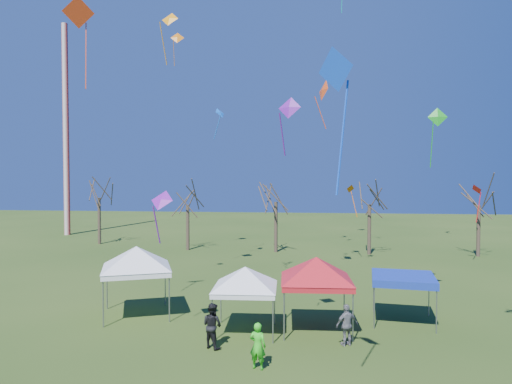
# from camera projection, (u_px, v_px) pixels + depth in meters

# --- Properties ---
(ground) EXTENTS (140.00, 140.00, 0.00)m
(ground) POSITION_uv_depth(u_px,v_px,m) (295.00, 357.00, 17.65)
(ground) COLOR #284415
(ground) RESTS_ON ground
(radio_mast) EXTENTS (0.70, 0.70, 25.00)m
(radio_mast) POSITION_uv_depth(u_px,v_px,m) (66.00, 130.00, 54.06)
(radio_mast) COLOR silver
(radio_mast) RESTS_ON ground
(tree_0) EXTENTS (3.83, 3.83, 8.44)m
(tree_0) POSITION_uv_depth(u_px,v_px,m) (99.00, 181.00, 46.92)
(tree_0) COLOR #3D2D21
(tree_0) RESTS_ON ground
(tree_1) EXTENTS (3.42, 3.42, 7.54)m
(tree_1) POSITION_uv_depth(u_px,v_px,m) (188.00, 189.00, 43.11)
(tree_1) COLOR #3D2D21
(tree_1) RESTS_ON ground
(tree_2) EXTENTS (3.71, 3.71, 8.18)m
(tree_2) POSITION_uv_depth(u_px,v_px,m) (276.00, 184.00, 41.90)
(tree_2) COLOR #3D2D21
(tree_2) RESTS_ON ground
(tree_3) EXTENTS (3.59, 3.59, 7.91)m
(tree_3) POSITION_uv_depth(u_px,v_px,m) (370.00, 187.00, 40.65)
(tree_3) COLOR #3D2D21
(tree_3) RESTS_ON ground
(tree_4) EXTENTS (3.58, 3.58, 7.89)m
(tree_4) POSITION_uv_depth(u_px,v_px,m) (479.00, 187.00, 39.58)
(tree_4) COLOR #3D2D21
(tree_4) RESTS_ON ground
(tent_white_west) EXTENTS (4.26, 4.26, 4.03)m
(tent_white_west) POSITION_uv_depth(u_px,v_px,m) (136.00, 251.00, 22.87)
(tent_white_west) COLOR gray
(tent_white_west) RESTS_ON ground
(tent_white_mid) EXTENTS (3.88, 3.88, 3.43)m
(tent_white_mid) POSITION_uv_depth(u_px,v_px,m) (245.00, 271.00, 20.35)
(tent_white_mid) COLOR gray
(tent_white_mid) RESTS_ON ground
(tent_red) EXTENTS (4.38, 4.38, 3.87)m
(tent_red) POSITION_uv_depth(u_px,v_px,m) (316.00, 262.00, 20.66)
(tent_red) COLOR gray
(tent_red) RESTS_ON ground
(tent_blue) EXTENTS (3.23, 3.23, 2.26)m
(tent_blue) POSITION_uv_depth(u_px,v_px,m) (403.00, 279.00, 21.84)
(tent_blue) COLOR gray
(tent_blue) RESTS_ON ground
(person_dark) EXTENTS (1.12, 1.05, 1.83)m
(person_dark) POSITION_uv_depth(u_px,v_px,m) (212.00, 325.00, 18.59)
(person_dark) COLOR black
(person_dark) RESTS_ON ground
(person_green) EXTENTS (0.71, 0.55, 1.71)m
(person_green) POSITION_uv_depth(u_px,v_px,m) (258.00, 346.00, 16.53)
(person_green) COLOR #31D021
(person_green) RESTS_ON ground
(person_grey) EXTENTS (1.09, 0.84, 1.72)m
(person_grey) POSITION_uv_depth(u_px,v_px,m) (347.00, 325.00, 18.83)
(person_grey) COLOR slate
(person_grey) RESTS_ON ground
(kite_8) EXTENTS (1.47, 1.00, 4.08)m
(kite_8) POSITION_uv_depth(u_px,v_px,m) (79.00, 13.00, 20.13)
(kite_8) COLOR red
(kite_8) RESTS_ON ground
(kite_5) EXTENTS (1.13, 1.11, 4.00)m
(kite_5) POSITION_uv_depth(u_px,v_px,m) (337.00, 71.00, 12.29)
(kite_5) COLOR blue
(kite_5) RESTS_ON ground
(kite_11) EXTENTS (1.04, 1.51, 3.21)m
(kite_11) POSITION_uv_depth(u_px,v_px,m) (323.00, 90.00, 29.99)
(kite_11) COLOR #E94815
(kite_11) RESTS_ON ground
(kite_1) EXTENTS (1.22, 0.99, 2.36)m
(kite_1) POSITION_uv_depth(u_px,v_px,m) (161.00, 200.00, 19.50)
(kite_1) COLOR purple
(kite_1) RESTS_ON ground
(kite_13) EXTENTS (1.06, 1.19, 2.50)m
(kite_13) POSITION_uv_depth(u_px,v_px,m) (220.00, 113.00, 35.57)
(kite_13) COLOR blue
(kite_13) RESTS_ON ground
(kite_22) EXTENTS (1.02, 0.96, 2.68)m
(kite_22) POSITION_uv_depth(u_px,v_px,m) (351.00, 190.00, 37.11)
(kite_22) COLOR #DE600B
(kite_22) RESTS_ON ground
(kite_2) EXTENTS (1.22, 0.80, 2.80)m
(kite_2) POSITION_uv_depth(u_px,v_px,m) (177.00, 38.00, 37.75)
(kite_2) COLOR orange
(kite_2) RESTS_ON ground
(kite_7) EXTENTS (1.21, 0.96, 3.22)m
(kite_7) POSITION_uv_depth(u_px,v_px,m) (169.00, 20.00, 28.23)
(kite_7) COLOR orange
(kite_7) RESTS_ON ground
(kite_27) EXTENTS (1.06, 0.77, 2.42)m
(kite_27) POSITION_uv_depth(u_px,v_px,m) (289.00, 108.00, 18.57)
(kite_27) COLOR #7017A1
(kite_27) RESTS_ON ground
(kite_12) EXTENTS (0.99, 1.17, 3.04)m
(kite_12) POSITION_uv_depth(u_px,v_px,m) (477.00, 190.00, 35.88)
(kite_12) COLOR red
(kite_12) RESTS_ON ground
(kite_17) EXTENTS (1.00, 0.60, 3.09)m
(kite_17) POSITION_uv_depth(u_px,v_px,m) (437.00, 118.00, 23.35)
(kite_17) COLOR #189D1F
(kite_17) RESTS_ON ground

